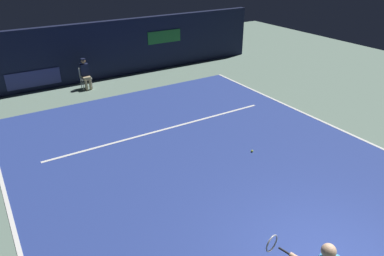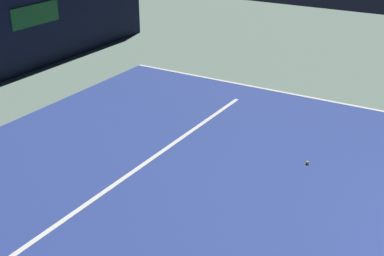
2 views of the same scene
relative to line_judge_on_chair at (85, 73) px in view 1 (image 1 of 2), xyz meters
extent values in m
plane|color=slate|center=(0.97, -7.44, -0.69)|extent=(32.45, 32.45, 0.00)
cube|color=navy|center=(0.97, -7.44, -0.68)|extent=(10.23, 11.81, 0.01)
cube|color=white|center=(6.04, -7.44, -0.67)|extent=(0.10, 11.81, 0.01)
cube|color=white|center=(-4.09, -7.44, -0.67)|extent=(0.10, 11.81, 0.01)
cube|color=white|center=(0.97, -5.37, -0.67)|extent=(7.98, 0.10, 0.01)
cube|color=#141933|center=(0.97, 1.01, 0.61)|extent=(16.81, 0.30, 2.60)
cube|color=navy|center=(-1.97, 0.85, -0.14)|extent=(2.20, 0.04, 0.70)
cube|color=#1E6B2D|center=(4.34, 0.85, 0.91)|extent=(1.80, 0.04, 0.60)
sphere|color=#DBAD89|center=(-0.28, -12.91, 0.93)|extent=(0.22, 0.22, 0.22)
cylinder|color=black|center=(-0.60, -12.44, 0.66)|extent=(0.10, 0.30, 0.03)
torus|color=#B2B2B7|center=(-0.66, -12.17, 0.66)|extent=(0.30, 0.09, 0.30)
cube|color=white|center=(0.00, 0.01, -0.23)|extent=(0.44, 0.40, 0.04)
cube|color=white|center=(0.00, 0.21, 0.00)|extent=(0.42, 0.03, 0.42)
cylinder|color=#B2B2B7|center=(-0.19, -0.16, -0.46)|extent=(0.03, 0.03, 0.46)
cylinder|color=#B2B2B7|center=(0.19, -0.15, -0.46)|extent=(0.03, 0.03, 0.46)
cylinder|color=#B2B2B7|center=(-0.19, 0.18, -0.46)|extent=(0.03, 0.03, 0.46)
cylinder|color=#B2B2B7|center=(0.19, 0.19, -0.46)|extent=(0.03, 0.03, 0.46)
cube|color=tan|center=(0.00, -0.07, -0.19)|extent=(0.32, 0.40, 0.14)
cylinder|color=tan|center=(-0.09, -0.25, -0.46)|extent=(0.11, 0.11, 0.46)
cylinder|color=tan|center=(0.09, -0.25, -0.46)|extent=(0.11, 0.11, 0.46)
cube|color=#141933|center=(0.00, 0.05, 0.14)|extent=(0.34, 0.22, 0.52)
sphere|color=#8C6647|center=(0.00, 0.05, 0.52)|extent=(0.20, 0.20, 0.20)
cylinder|color=#141933|center=(0.00, 0.05, 0.61)|extent=(0.19, 0.19, 0.04)
sphere|color=#CCE033|center=(2.52, -8.10, -0.64)|extent=(0.07, 0.07, 0.07)
camera|label=1|loc=(-3.98, -15.13, 4.82)|focal=33.74mm
camera|label=2|loc=(-6.45, -10.83, 4.20)|focal=49.59mm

